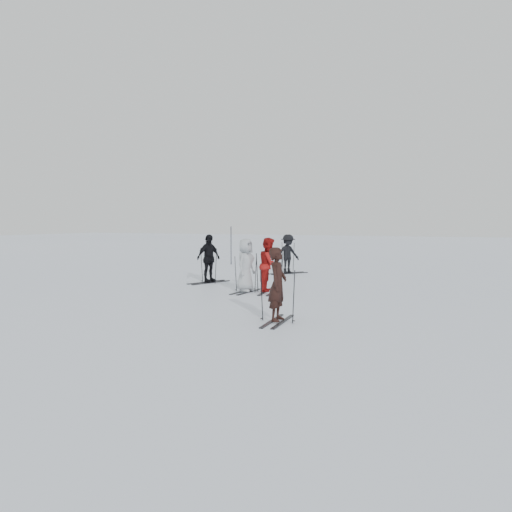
# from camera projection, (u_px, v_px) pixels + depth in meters

# --- Properties ---
(ground) EXTENTS (120.00, 120.00, 0.00)m
(ground) POSITION_uv_depth(u_px,v_px,m) (243.00, 289.00, 15.96)
(ground) COLOR silver
(ground) RESTS_ON ground
(skier_near_dark) EXTENTS (0.43, 0.61, 1.58)m
(skier_near_dark) POSITION_uv_depth(u_px,v_px,m) (278.00, 285.00, 10.71)
(skier_near_dark) COLOR black
(skier_near_dark) RESTS_ON ground
(skier_red) EXTENTS (0.75, 0.89, 1.64)m
(skier_red) POSITION_uv_depth(u_px,v_px,m) (269.00, 266.00, 15.19)
(skier_red) COLOR maroon
(skier_red) RESTS_ON ground
(skier_grey) EXTENTS (0.55, 0.81, 1.61)m
(skier_grey) POSITION_uv_depth(u_px,v_px,m) (246.00, 266.00, 15.26)
(skier_grey) COLOR #A3A9AD
(skier_grey) RESTS_ON ground
(skier_uphill_left) EXTENTS (0.73, 1.07, 1.68)m
(skier_uphill_left) POSITION_uv_depth(u_px,v_px,m) (209.00, 259.00, 17.57)
(skier_uphill_left) COLOR black
(skier_uphill_left) RESTS_ON ground
(skier_uphill_far) EXTENTS (1.08, 1.18, 1.60)m
(skier_uphill_far) POSITION_uv_depth(u_px,v_px,m) (288.00, 254.00, 20.67)
(skier_uphill_far) COLOR black
(skier_uphill_far) RESTS_ON ground
(skis_near_dark) EXTENTS (1.67, 0.99, 1.17)m
(skis_near_dark) POSITION_uv_depth(u_px,v_px,m) (278.00, 295.00, 10.73)
(skis_near_dark) COLOR black
(skis_near_dark) RESTS_ON ground
(skis_red) EXTENTS (1.82, 1.17, 1.24)m
(skis_red) POSITION_uv_depth(u_px,v_px,m) (269.00, 272.00, 15.20)
(skis_red) COLOR black
(skis_red) RESTS_ON ground
(skis_grey) EXTENTS (1.59, 0.89, 1.13)m
(skis_grey) POSITION_uv_depth(u_px,v_px,m) (246.00, 274.00, 15.28)
(skis_grey) COLOR black
(skis_grey) RESTS_ON ground
(skis_uphill_left) EXTENTS (1.96, 1.47, 1.27)m
(skis_uphill_left) POSITION_uv_depth(u_px,v_px,m) (209.00, 265.00, 17.59)
(skis_uphill_left) COLOR black
(skis_uphill_left) RESTS_ON ground
(skis_uphill_far) EXTENTS (2.05, 1.84, 1.33)m
(skis_uphill_far) POSITION_uv_depth(u_px,v_px,m) (288.00, 258.00, 20.68)
(skis_uphill_far) COLOR black
(skis_uphill_far) RESTS_ON ground
(piste_marker) EXTENTS (0.05, 0.05, 1.91)m
(piste_marker) POSITION_uv_depth(u_px,v_px,m) (231.00, 245.00, 25.09)
(piste_marker) COLOR black
(piste_marker) RESTS_ON ground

